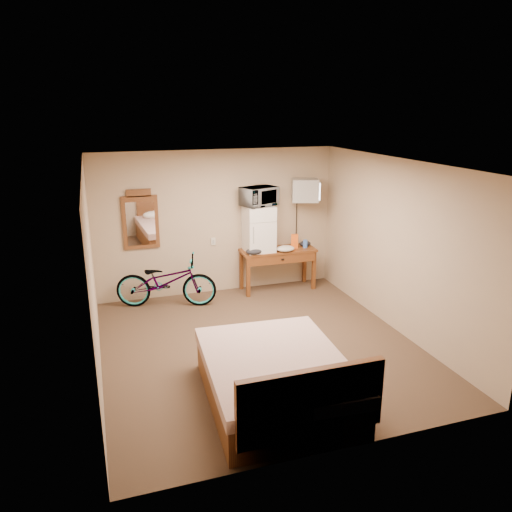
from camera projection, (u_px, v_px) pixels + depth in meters
The scene contains 13 objects.
room at pixel (259, 260), 6.55m from camera, with size 4.60×4.64×2.50m.
desk at pixel (278, 256), 8.86m from camera, with size 1.35×0.56×0.75m.
mini_fridge at pixel (259, 228), 8.65m from camera, with size 0.49×0.49×0.80m.
microwave at pixel (259, 196), 8.49m from camera, with size 0.59×0.40×0.32m, color white.
snack_bag at pixel (295, 241), 8.90m from camera, with size 0.13×0.07×0.25m, color orange.
blue_cup at pixel (305, 244), 8.93m from camera, with size 0.08×0.08×0.14m, color #4276E2.
cloth_cream at pixel (285, 249), 8.71m from camera, with size 0.33×0.25×0.10m, color silver.
cloth_dark_a at pixel (254, 251), 8.53m from camera, with size 0.28×0.21×0.11m, color black.
cloth_dark_b at pixel (305, 244), 9.03m from camera, with size 0.21×0.17×0.09m, color black.
crt_television at pixel (305, 190), 8.69m from camera, with size 0.54×0.63×0.39m.
wall_mirror at pixel (141, 220), 8.18m from camera, with size 0.58×0.04×0.99m.
bicycle at pixel (166, 281), 8.18m from camera, with size 0.57×1.64×0.86m, color black.
bed at pixel (277, 380), 5.50m from camera, with size 1.63×2.09×0.90m.
Camera 1 is at (-2.00, -5.92, 3.19)m, focal length 35.00 mm.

